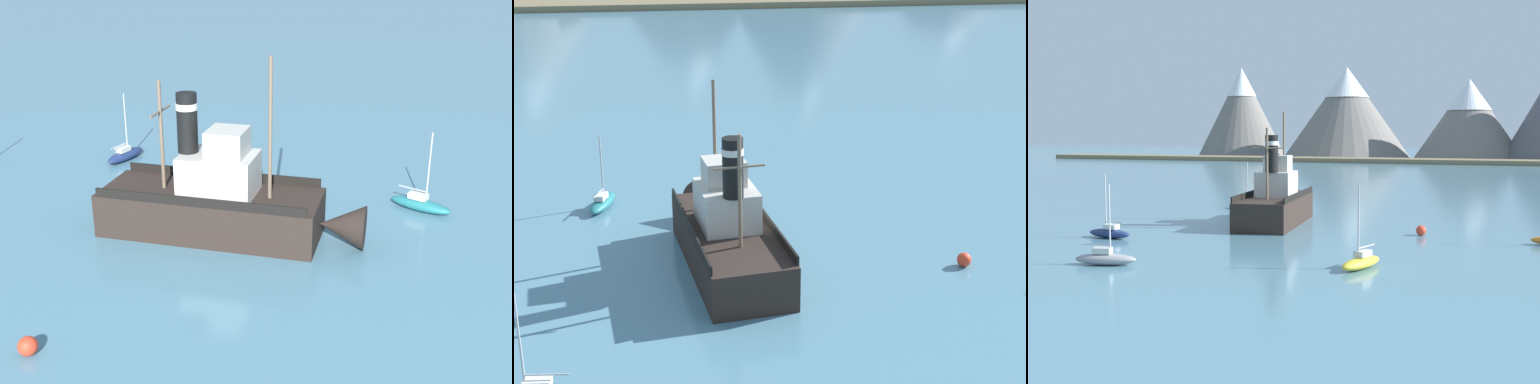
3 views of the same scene
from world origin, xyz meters
TOP-DOWN VIEW (x-y plane):
  - ground_plane at (0.00, 0.00)m, footprint 600.00×600.00m
  - shoreline_strip at (0.00, 120.87)m, footprint 240.00×12.00m
  - old_tugboat at (-0.54, 0.30)m, footprint 5.80×14.70m
  - sailboat_teal at (-7.84, 10.06)m, footprint 2.16×3.96m
  - mooring_buoy at (12.45, -2.19)m, footprint 0.79×0.79m

SIDE VIEW (x-z plane):
  - ground_plane at x=0.00m, z-range 0.00..0.00m
  - mooring_buoy at x=12.45m, z-range 0.00..0.79m
  - sailboat_teal at x=-7.84m, z-range -2.02..2.88m
  - shoreline_strip at x=0.00m, z-range 0.00..1.20m
  - old_tugboat at x=-0.54m, z-range -3.12..6.78m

